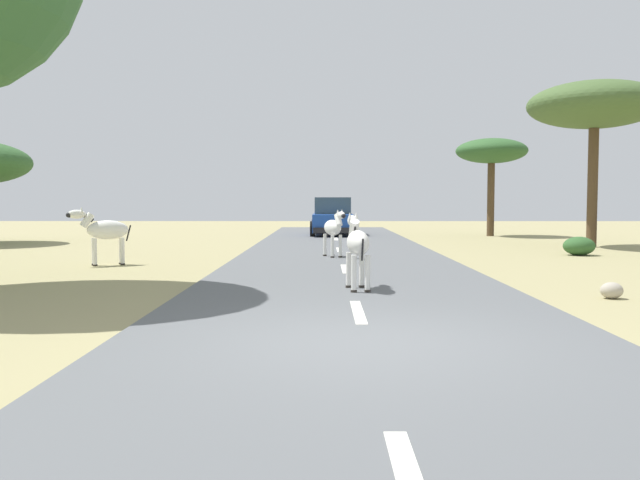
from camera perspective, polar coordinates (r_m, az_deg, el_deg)
ground_plane at (r=7.74m, az=3.69°, el=-9.01°), size 90.00×90.00×0.00m
road at (r=7.74m, az=4.05°, el=-8.83°), size 6.00×64.00×0.05m
lane_markings at (r=6.76m, az=4.61°, el=-10.39°), size 0.16×56.00×0.01m
zebra_0 at (r=18.85m, az=1.17°, el=1.00°), size 0.72×1.39×1.36m
zebra_1 at (r=17.78m, az=-18.03°, el=0.77°), size 1.48×0.90×1.49m
zebra_2 at (r=12.03m, az=3.21°, el=-0.31°), size 0.49×1.48×1.39m
car_0 at (r=30.89m, az=1.10°, el=1.93°), size 2.05×4.36×1.74m
tree_1 at (r=25.62m, az=22.48°, el=10.56°), size 4.61×4.61×5.80m
tree_3 at (r=31.87m, az=14.50°, el=7.29°), size 3.27×3.27×4.50m
bush_0 at (r=21.50m, az=21.33°, el=-0.48°), size 0.94×0.85×0.57m
rock_1 at (r=12.30m, az=23.73°, el=-3.98°), size 0.38×0.32×0.28m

